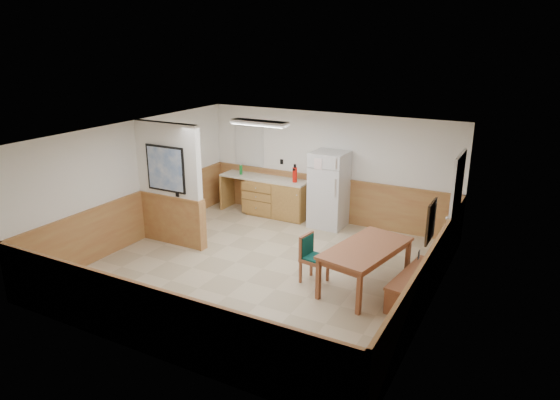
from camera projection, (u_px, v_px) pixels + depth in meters
The scene contains 20 objects.
ground at pixel (263, 269), 9.17m from camera, with size 6.00×6.00×0.00m, color #C0AC8A.
ceiling at pixel (261, 134), 8.40m from camera, with size 6.00×6.00×0.02m, color silver.
back_wall at pixel (329, 167), 11.30m from camera, with size 6.00×0.02×2.50m, color white.
right_wall at pixel (436, 235), 7.44m from camera, with size 0.02×6.00×2.50m, color white.
left_wall at pixel (135, 182), 10.14m from camera, with size 0.02×6.00×2.50m, color white.
wainscot_back at pixel (327, 199), 11.52m from camera, with size 6.00×0.04×1.00m, color #B18847.
wainscot_right at pixel (430, 279), 7.68m from camera, with size 0.04×6.00×1.00m, color #B18847.
wainscot_left at pixel (139, 217), 10.36m from camera, with size 0.04×6.00×1.00m, color #B18847.
partition_wall at pixel (170, 186), 9.97m from camera, with size 1.50×0.20×2.50m.
kitchen_counter at pixel (275, 197), 11.82m from camera, with size 2.20×0.61×1.00m.
exterior_door at pixel (455, 210), 9.11m from camera, with size 0.07×1.02×2.15m.
kitchen_window at pixel (249, 146), 12.14m from camera, with size 0.80×0.04×1.00m.
wall_painting at pixel (431, 221), 7.11m from camera, with size 0.04×0.50×0.60m.
fluorescent_fixture at pixel (259, 123), 9.87m from camera, with size 1.20×0.30×0.09m.
refrigerator at pixel (329, 190), 11.04m from camera, with size 0.76×0.73×1.70m.
dining_table at pixel (366, 252), 8.29m from camera, with size 1.21×1.89×0.75m.
dining_bench at pixel (412, 279), 8.05m from camera, with size 0.52×1.51×0.45m.
dining_chair at pixel (310, 254), 8.58m from camera, with size 0.60×0.45×0.85m.
fire_extinguisher at pixel (295, 174), 11.37m from camera, with size 0.11×0.11×0.42m.
soap_bottle at pixel (241, 170), 12.05m from camera, with size 0.07×0.07×0.23m, color #188530.
Camera 1 is at (4.23, -7.19, 4.03)m, focal length 32.00 mm.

